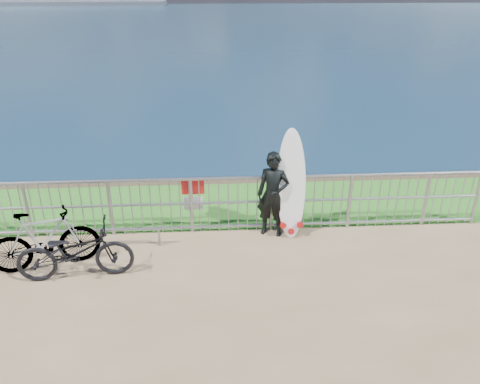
{
  "coord_description": "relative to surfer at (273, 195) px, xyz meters",
  "views": [
    {
      "loc": [
        -0.08,
        -6.25,
        4.48
      ],
      "look_at": [
        0.38,
        1.2,
        1.0
      ],
      "focal_mm": 35.0,
      "sensor_mm": 36.0,
      "label": 1
    }
  ],
  "objects": [
    {
      "name": "surfboard",
      "position": [
        0.33,
        -0.02,
        0.13
      ],
      "size": [
        0.55,
        0.49,
        2.04
      ],
      "color": "white",
      "rests_on": "ground"
    },
    {
      "name": "grass_strip",
      "position": [
        -1.01,
        1.25,
        -0.8
      ],
      "size": [
        120.0,
        120.0,
        0.0
      ],
      "primitive_type": "plane",
      "color": "#287520",
      "rests_on": "ground"
    },
    {
      "name": "railing",
      "position": [
        -1.0,
        0.15,
        -0.23
      ],
      "size": [
        10.06,
        0.1,
        1.13
      ],
      "color": "gray",
      "rests_on": "ground"
    },
    {
      "name": "surfer",
      "position": [
        0.0,
        0.0,
        0.0
      ],
      "size": [
        0.68,
        0.54,
        1.62
      ],
      "primitive_type": "imported",
      "rotation": [
        0.0,
        0.0,
        -0.29
      ],
      "color": "black",
      "rests_on": "ground"
    },
    {
      "name": "bicycle_near",
      "position": [
        -3.32,
        -1.22,
        -0.33
      ],
      "size": [
        1.87,
        0.81,
        0.96
      ],
      "primitive_type": "imported",
      "rotation": [
        0.0,
        0.0,
        1.67
      ],
      "color": "black",
      "rests_on": "ground"
    },
    {
      "name": "bicycle_far",
      "position": [
        -3.89,
        -0.88,
        -0.28
      ],
      "size": [
        1.82,
        0.95,
        1.05
      ],
      "primitive_type": "imported",
      "rotation": [
        0.0,
        0.0,
        1.84
      ],
      "color": "black",
      "rests_on": "ground"
    },
    {
      "name": "bike_rack",
      "position": [
        -2.91,
        -0.32,
        -0.49
      ],
      "size": [
        1.83,
        0.05,
        0.38
      ],
      "color": "gray",
      "rests_on": "ground"
    },
    {
      "name": "seascape",
      "position": [
        -44.76,
        146.04,
        -4.84
      ],
      "size": [
        260.0,
        260.0,
        5.0
      ],
      "color": "brown",
      "rests_on": "ground"
    }
  ]
}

